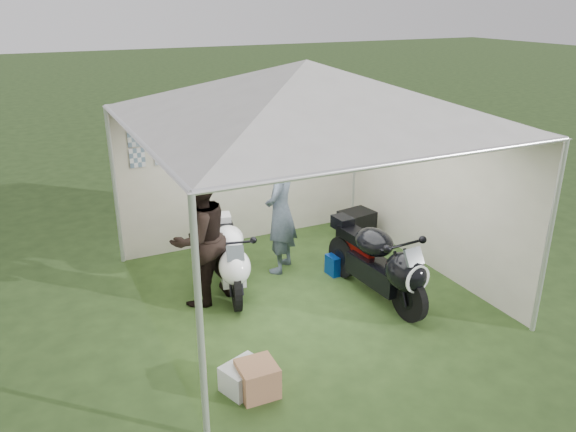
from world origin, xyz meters
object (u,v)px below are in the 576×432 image
motorcycle_black (381,262)px  motorcycle_white (231,257)px  canopy_tent (305,97)px  crate_1 (257,379)px  equipment_box (356,226)px  person_blue_jacket (281,211)px  person_dark_jacket (200,238)px  crate_0 (244,377)px  paddock_stand (340,263)px

motorcycle_black → motorcycle_white: bearing=142.6°
canopy_tent → crate_1: canopy_tent is taller
equipment_box → person_blue_jacket: bearing=-165.9°
motorcycle_white → canopy_tent: bearing=-14.1°
person_dark_jacket → crate_0: person_dark_jacket is taller
canopy_tent → paddock_stand: (0.72, 0.24, -2.43)m
canopy_tent → crate_1: (-1.36, -1.67, -2.41)m
crate_1 → canopy_tent: bearing=50.9°
canopy_tent → person_dark_jacket: size_ratio=3.24×
canopy_tent → crate_1: 3.23m
canopy_tent → person_blue_jacket: size_ratio=3.18×
motorcycle_white → crate_0: (-0.61, -1.99, -0.35)m
motorcycle_white → person_dark_jacket: (-0.44, -0.11, 0.39)m
canopy_tent → crate_1: size_ratio=15.35×
canopy_tent → equipment_box: (1.52, 1.09, -2.32)m
crate_0 → crate_1: (0.10, -0.12, 0.03)m
person_blue_jacket → crate_1: person_blue_jacket is taller
paddock_stand → person_blue_jacket: bearing=146.7°
motorcycle_black → paddock_stand: bearing=90.0°
motorcycle_white → person_dark_jacket: 0.60m
crate_0 → crate_1: size_ratio=1.11×
motorcycle_white → person_dark_jacket: size_ratio=1.00×
motorcycle_white → paddock_stand: 1.61m
canopy_tent → person_dark_jacket: (-1.28, 0.33, -1.70)m
person_dark_jacket → person_blue_jacket: bearing=172.1°
paddock_stand → equipment_box: (0.80, 0.84, 0.11)m
person_blue_jacket → crate_0: (-1.46, -2.26, -0.75)m
crate_0 → crate_1: 0.16m
motorcycle_white → equipment_box: 2.46m
equipment_box → crate_1: bearing=-136.2°
paddock_stand → person_dark_jacket: size_ratio=0.22×
canopy_tent → crate_0: (-1.46, -1.55, -2.44)m
crate_1 → person_blue_jacket: bearing=60.1°
crate_1 → crate_0: bearing=128.5°
person_blue_jacket → equipment_box: 1.68m
paddock_stand → equipment_box: bearing=46.6°
person_dark_jacket → paddock_stand: bearing=153.2°
motorcycle_black → person_blue_jacket: (-0.77, 1.34, 0.36)m
canopy_tent → paddock_stand: 2.55m
motorcycle_black → person_dark_jacket: (-2.06, 0.97, 0.34)m
person_blue_jacket → canopy_tent: bearing=43.8°
motorcycle_black → person_blue_jacket: 1.59m
paddock_stand → person_dark_jacket: (-2.00, 0.09, 0.73)m
crate_0 → crate_1: bearing=-51.5°
person_dark_jacket → motorcycle_white: bearing=169.9°
person_blue_jacket → equipment_box: (1.51, 0.38, -0.63)m
motorcycle_white → person_blue_jacket: 0.98m
paddock_stand → person_blue_jacket: (-0.71, 0.47, 0.75)m
crate_1 → person_dark_jacket: bearing=87.8°
crate_1 → equipment_box: bearing=43.8°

